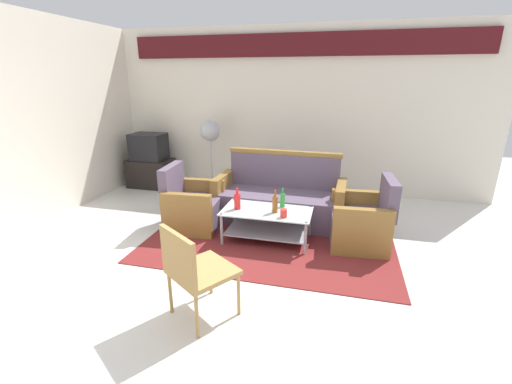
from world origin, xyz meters
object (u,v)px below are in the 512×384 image
wicker_chair (193,267)px  armchair_right (362,223)px  armchair_left (193,207)px  bottle_red (237,201)px  bottle_brown (275,204)px  couch (280,199)px  pedestal_fan (210,135)px  cup (284,213)px  coffee_table (267,220)px  television (149,147)px  bottle_green (282,200)px  tv_stand (151,173)px

wicker_chair → armchair_right: bearing=85.4°
armchair_left → bottle_red: (0.71, -0.21, 0.23)m
bottle_brown → wicker_chair: size_ratio=0.34×
armchair_right → wicker_chair: 2.28m
armchair_left → couch: bearing=110.6°
wicker_chair → pedestal_fan: bearing=142.6°
couch → cup: bearing=105.3°
coffee_table → television: size_ratio=1.83×
bottle_green → coffee_table: bearing=-137.0°
bottle_green → bottle_red: bearing=-159.2°
couch → television: television is taller
bottle_brown → tv_stand: size_ratio=0.36×
bottle_brown → wicker_chair: (-0.38, -1.55, -0.02)m
armchair_left → tv_stand: 2.16m
television → wicker_chair: (2.33, -3.30, -0.27)m
bottle_green → bottle_red: (-0.53, -0.20, 0.01)m
coffee_table → bottle_green: (0.16, 0.15, 0.23)m
tv_stand → pedestal_fan: (1.20, 0.05, 0.75)m
armchair_right → bottle_red: 1.55m
coffee_table → tv_stand: bearing=146.9°
armchair_right → pedestal_fan: (-2.55, 1.57, 0.73)m
tv_stand → wicker_chair: 4.05m
coffee_table → bottle_red: bottle_red is taller
bottle_green → bottle_brown: (-0.06, -0.21, 0.01)m
couch → bottle_green: couch is taller
cup → wicker_chair: bearing=-109.5°
wicker_chair → bottle_green: bearing=110.0°
cup → pedestal_fan: (-1.64, 1.92, 0.55)m
coffee_table → bottle_brown: (0.11, -0.05, 0.25)m
armchair_right → television: 4.07m
couch → wicker_chair: couch is taller
bottle_brown → couch: bearing=95.6°
bottle_red → wicker_chair: bearing=-86.4°
tv_stand → bottle_red: bearing=-38.0°
coffee_table → television: (-2.60, 1.70, 0.49)m
bottle_red → television: television is taller
coffee_table → wicker_chair: size_ratio=1.31×
wicker_chair → coffee_table: bearing=114.4°
coffee_table → pedestal_fan: 2.36m
coffee_table → armchair_right: bearing=8.8°
tv_stand → wicker_chair: bearing=-54.7°
couch → bottle_red: couch is taller
armchair_left → bottle_brown: (1.18, -0.22, 0.23)m
bottle_green → cup: bottle_green is taller
bottle_green → bottle_red: size_ratio=0.92×
couch → coffee_table: size_ratio=1.66×
bottle_green → television: television is taller
armchair_left → cup: bearing=70.9°
television → bottle_brown: bearing=147.4°
television → armchair_right: bearing=158.2°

